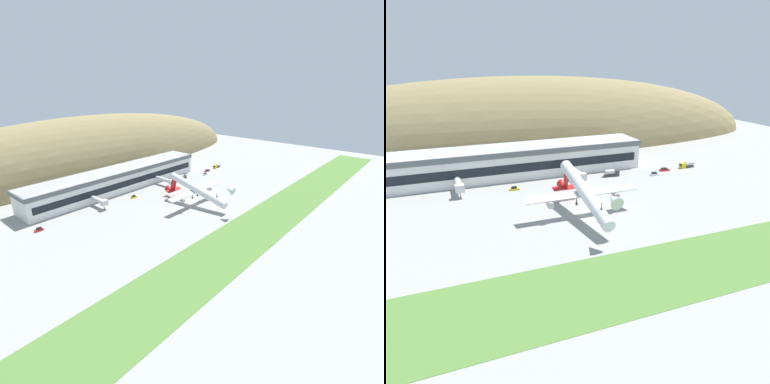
% 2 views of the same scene
% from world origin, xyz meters
% --- Properties ---
extents(ground_plane, '(394.98, 394.98, 0.00)m').
position_xyz_m(ground_plane, '(0.00, 0.00, 0.00)').
color(ground_plane, gray).
extents(grass_strip_foreground, '(355.48, 26.45, 0.08)m').
position_xyz_m(grass_strip_foreground, '(0.00, -42.45, 0.04)').
color(grass_strip_foreground, '#4C7533').
rests_on(grass_strip_foreground, ground_plane).
extents(hill_backdrop, '(328.69, 68.69, 81.11)m').
position_xyz_m(hill_backdrop, '(3.14, 108.63, 0.00)').
color(hill_backdrop, olive).
rests_on(hill_backdrop, ground_plane).
extents(terminal_building, '(120.06, 19.40, 13.46)m').
position_xyz_m(terminal_building, '(-13.17, 51.01, 7.62)').
color(terminal_building, silver).
rests_on(terminal_building, ground_plane).
extents(jetway_0, '(3.38, 12.90, 5.43)m').
position_xyz_m(jetway_0, '(-38.02, 34.66, 3.99)').
color(jetway_0, silver).
rests_on(jetway_0, ground_plane).
extents(jetway_1, '(3.38, 16.38, 5.43)m').
position_xyz_m(jetway_1, '(10.62, 32.82, 3.99)').
color(jetway_1, silver).
rests_on(jetway_1, ground_plane).
extents(cargo_airplane, '(39.47, 47.54, 14.76)m').
position_xyz_m(cargo_airplane, '(-0.79, -2.47, 8.61)').
color(cargo_airplane, silver).
extents(service_car_0, '(3.89, 2.03, 1.45)m').
position_xyz_m(service_car_0, '(-16.84, 32.08, 0.60)').
color(service_car_0, gold).
rests_on(service_car_0, ground_plane).
extents(service_car_1, '(4.06, 1.98, 1.51)m').
position_xyz_m(service_car_1, '(46.84, 28.18, 0.63)').
color(service_car_1, silver).
rests_on(service_car_1, ground_plane).
extents(service_car_3, '(4.71, 2.27, 1.45)m').
position_xyz_m(service_car_3, '(55.06, 32.56, 0.60)').
color(service_car_3, '#B21E1E').
rests_on(service_car_3, ground_plane).
extents(fuel_truck, '(7.50, 2.53, 3.15)m').
position_xyz_m(fuel_truck, '(68.37, 33.20, 1.48)').
color(fuel_truck, gold).
rests_on(fuel_truck, ground_plane).
extents(box_truck, '(6.96, 2.79, 3.28)m').
position_xyz_m(box_truck, '(27.93, 34.16, 1.54)').
color(box_truck, '#333338').
rests_on(box_truck, ground_plane).
extents(traffic_cone_0, '(0.52, 0.52, 0.58)m').
position_xyz_m(traffic_cone_0, '(10.75, 17.81, 0.28)').
color(traffic_cone_0, orange).
rests_on(traffic_cone_0, ground_plane).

